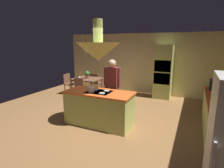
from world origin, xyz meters
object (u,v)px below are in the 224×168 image
object	(u,v)px
kitchen_island	(99,108)
chair_by_back_wall	(95,81)
person_at_island	(112,84)
chair_facing_island	(78,88)
cup_on_table	(79,78)
canister_sugar	(224,98)
cooking_pot_on_cooktop	(91,89)
chair_at_corner	(69,83)
dining_table	(87,81)
potted_plant_on_table	(87,74)
microwave_on_counter	(219,85)
oven_tower	(163,72)

from	to	relation	value
kitchen_island	chair_by_back_wall	xyz separation A→B (m)	(-1.70, 2.77, 0.05)
person_at_island	chair_by_back_wall	xyz separation A→B (m)	(-1.77, 2.09, -0.47)
chair_facing_island	cup_on_table	bearing A→B (deg)	116.03
canister_sugar	cooking_pot_on_cooktop	world-z (taller)	canister_sugar
cup_on_table	chair_at_corner	bearing A→B (deg)	162.36
dining_table	canister_sugar	distance (m)	4.85
dining_table	canister_sugar	bearing A→B (deg)	-20.32
chair_facing_island	chair_at_corner	world-z (taller)	same
canister_sugar	cooking_pot_on_cooktop	xyz separation A→B (m)	(-3.00, -0.55, -0.01)
chair_at_corner	potted_plant_on_table	xyz separation A→B (m)	(0.93, 0.00, 0.42)
chair_facing_island	chair_at_corner	xyz separation A→B (m)	(-0.92, 0.67, 0.00)
microwave_on_counter	person_at_island	bearing A→B (deg)	-164.00
dining_table	cup_on_table	bearing A→B (deg)	-134.25
chair_at_corner	microwave_on_counter	distance (m)	5.52
chair_by_back_wall	cooking_pot_on_cooktop	xyz separation A→B (m)	(1.54, -2.90, 0.48)
canister_sugar	cooking_pot_on_cooktop	bearing A→B (deg)	-169.63
chair_at_corner	cup_on_table	bearing A→B (deg)	-107.64
chair_by_back_wall	chair_at_corner	bearing A→B (deg)	36.03
microwave_on_counter	cooking_pot_on_cooktop	bearing A→B (deg)	-151.88
chair_by_back_wall	person_at_island	bearing A→B (deg)	130.28
cup_on_table	microwave_on_counter	distance (m)	4.78
potted_plant_on_table	cooking_pot_on_cooktop	distance (m)	2.70
chair_by_back_wall	canister_sugar	xyz separation A→B (m)	(4.54, -2.35, 0.49)
kitchen_island	cooking_pot_on_cooktop	size ratio (longest dim) A/B	10.03
canister_sugar	cooking_pot_on_cooktop	size ratio (longest dim) A/B	0.97
person_at_island	chair_facing_island	size ratio (longest dim) A/B	1.94
cooking_pot_on_cooktop	chair_at_corner	bearing A→B (deg)	137.76
kitchen_island	dining_table	distance (m)	2.71
kitchen_island	dining_table	size ratio (longest dim) A/B	1.68
chair_at_corner	microwave_on_counter	xyz separation A→B (m)	(5.46, -0.63, 0.54)
chair_at_corner	canister_sugar	world-z (taller)	canister_sugar
kitchen_island	person_at_island	distance (m)	0.85
kitchen_island	microwave_on_counter	size ratio (longest dim) A/B	3.92
canister_sugar	microwave_on_counter	world-z (taller)	microwave_on_counter
potted_plant_on_table	microwave_on_counter	size ratio (longest dim) A/B	0.65
cup_on_table	cooking_pot_on_cooktop	bearing A→B (deg)	-48.82
dining_table	chair_at_corner	world-z (taller)	chair_at_corner
oven_tower	person_at_island	bearing A→B (deg)	-111.90
potted_plant_on_table	microwave_on_counter	bearing A→B (deg)	-7.95
microwave_on_counter	chair_at_corner	bearing A→B (deg)	173.44
cup_on_table	microwave_on_counter	world-z (taller)	microwave_on_counter
canister_sugar	chair_facing_island	bearing A→B (deg)	167.40
cup_on_table	kitchen_island	bearing A→B (deg)	-44.41
person_at_island	potted_plant_on_table	world-z (taller)	person_at_island
chair_by_back_wall	dining_table	bearing A→B (deg)	90.00
oven_tower	canister_sugar	bearing A→B (deg)	-58.36
oven_tower	kitchen_island	bearing A→B (deg)	-108.74
chair_at_corner	microwave_on_counter	world-z (taller)	microwave_on_counter
dining_table	chair_at_corner	size ratio (longest dim) A/B	1.23
cup_on_table	microwave_on_counter	bearing A→B (deg)	-4.86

